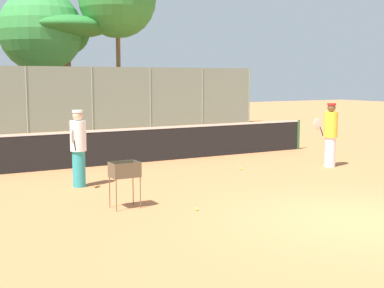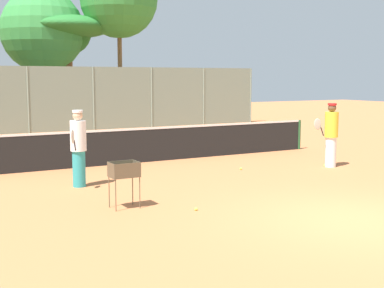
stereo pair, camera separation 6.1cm
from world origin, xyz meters
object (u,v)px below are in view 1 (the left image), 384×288
object	(u,v)px
ball_cart	(125,173)
parked_car	(12,116)
player_white_outfit	(330,134)
tennis_net	(159,143)
player_red_cap	(78,147)

from	to	relation	value
ball_cart	parked_car	distance (m)	18.76
player_white_outfit	parked_car	world-z (taller)	player_white_outfit
tennis_net	parked_car	xyz separation A→B (m)	(-1.76, 13.56, 0.10)
tennis_net	player_white_outfit	bearing A→B (deg)	-42.00
player_red_cap	parked_car	size ratio (longest dim) A/B	0.44
player_white_outfit	ball_cart	distance (m)	7.33
tennis_net	ball_cart	world-z (taller)	tennis_net
player_red_cap	ball_cart	xyz separation A→B (m)	(0.15, -2.49, -0.25)
tennis_net	ball_cart	distance (m)	6.09
player_white_outfit	parked_car	size ratio (longest dim) A/B	0.44
player_white_outfit	ball_cart	size ratio (longest dim) A/B	1.99
player_red_cap	tennis_net	bearing A→B (deg)	157.57
player_white_outfit	parked_car	distance (m)	17.94
tennis_net	player_white_outfit	distance (m)	5.21
parked_car	ball_cart	bearing A→B (deg)	-94.64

